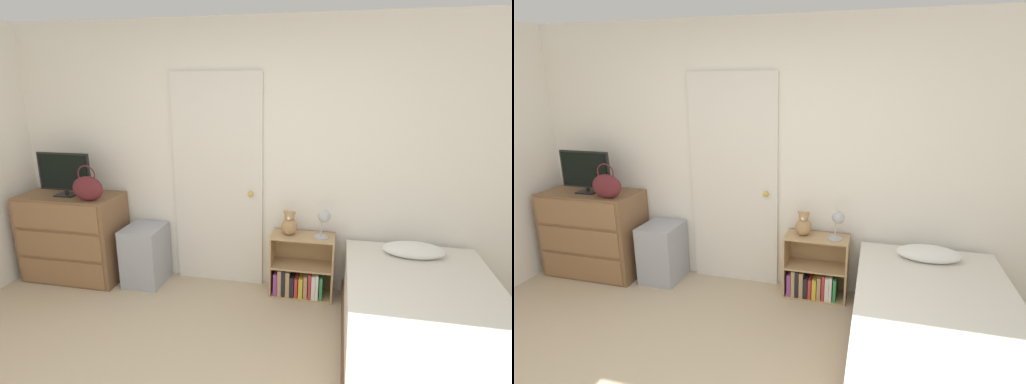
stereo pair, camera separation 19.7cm
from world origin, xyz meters
TOP-DOWN VIEW (x-y plane):
  - wall_back at (0.00, 2.27)m, footprint 10.00×0.06m
  - door_closed at (-0.31, 2.22)m, footprint 0.88×0.09m
  - dresser at (-1.79, 1.97)m, footprint 1.00×0.50m
  - tv at (-1.79, 1.95)m, footprint 0.56×0.16m
  - handbag at (-1.47, 1.83)m, footprint 0.31×0.13m
  - storage_bin at (-1.03, 2.01)m, footprint 0.37×0.42m
  - bookshelf at (0.53, 2.08)m, footprint 0.59×0.28m
  - teddy_bear at (0.41, 2.08)m, footprint 0.15×0.15m
  - desk_lamp at (0.73, 2.04)m, footprint 0.15×0.14m
  - bed at (1.50, 1.25)m, footprint 1.14×1.96m

SIDE VIEW (x-z plane):
  - bookshelf at x=0.53m, z-range -0.09..0.52m
  - bed at x=1.50m, z-range -0.05..0.61m
  - storage_bin at x=-1.03m, z-range 0.00..0.59m
  - dresser at x=-1.79m, z-range 0.00..0.89m
  - teddy_bear at x=0.41m, z-range 0.59..0.83m
  - desk_lamp at x=0.73m, z-range 0.66..0.94m
  - handbag at x=-1.47m, z-range 0.84..1.19m
  - door_closed at x=-0.31m, z-range 0.00..2.08m
  - tv at x=-1.79m, z-range 0.90..1.33m
  - wall_back at x=0.00m, z-range 0.00..2.55m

